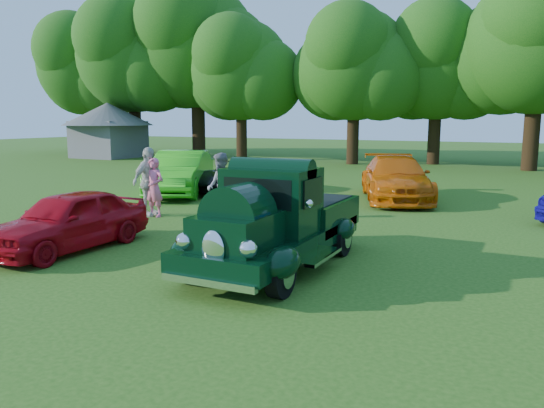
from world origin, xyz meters
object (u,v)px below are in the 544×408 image
at_px(spectator_grey, 221,186).
at_px(gazebo, 108,124).
at_px(back_car_lime, 181,173).
at_px(back_car_orange, 396,178).
at_px(spectator_white, 148,182).
at_px(spectator_pink, 154,187).
at_px(hero_pickup, 277,224).
at_px(red_convertible, 68,220).
at_px(back_car_black, 242,176).

height_order(spectator_grey, gazebo, gazebo).
bearing_deg(back_car_lime, gazebo, 116.09).
distance_m(back_car_orange, spectator_white, 8.36).
bearing_deg(gazebo, spectator_pink, -43.94).
xyz_separation_m(hero_pickup, red_convertible, (-4.51, -0.83, -0.18)).
height_order(back_car_black, back_car_orange, back_car_orange).
distance_m(red_convertible, spectator_pink, 4.00).
distance_m(back_car_lime, spectator_pink, 4.50).
bearing_deg(red_convertible, back_car_orange, 66.49).
distance_m(back_car_lime, spectator_white, 4.35).
distance_m(red_convertible, spectator_grey, 4.59).
relative_size(red_convertible, back_car_lime, 0.77).
distance_m(red_convertible, back_car_black, 9.49).
distance_m(hero_pickup, red_convertible, 4.59).
xyz_separation_m(hero_pickup, back_car_orange, (0.03, 9.30, -0.07)).
xyz_separation_m(red_convertible, spectator_white, (-1.09, 3.96, 0.35)).
bearing_deg(back_car_orange, back_car_lime, 175.91).
distance_m(back_car_orange, spectator_grey, 6.68).
distance_m(spectator_grey, gazebo, 26.07).
height_order(back_car_lime, gazebo, gazebo).
bearing_deg(back_car_black, gazebo, 159.73).
relative_size(red_convertible, gazebo, 0.59).
bearing_deg(back_car_orange, spectator_pink, -151.49).
bearing_deg(spectator_pink, back_car_lime, 117.99).
bearing_deg(gazebo, hero_pickup, -41.16).
distance_m(back_car_orange, gazebo, 25.96).
height_order(spectator_pink, spectator_white, spectator_white).
height_order(red_convertible, back_car_black, red_convertible).
distance_m(back_car_lime, back_car_orange, 7.72).
bearing_deg(spectator_white, gazebo, 49.63).
relative_size(back_car_black, spectator_pink, 2.71).
distance_m(red_convertible, spectator_white, 4.12).
bearing_deg(back_car_lime, back_car_orange, -7.55).
relative_size(back_car_black, back_car_orange, 0.89).
distance_m(back_car_lime, back_car_black, 2.30).
bearing_deg(spectator_white, back_car_lime, 27.82).
distance_m(back_car_black, gazebo, 21.40).
xyz_separation_m(spectator_pink, spectator_grey, (1.86, 0.56, 0.09)).
bearing_deg(spectator_grey, gazebo, -175.82).
relative_size(spectator_pink, gazebo, 0.26).
bearing_deg(gazebo, back_car_black, -33.71).
xyz_separation_m(red_convertible, back_car_lime, (-2.85, 7.93, 0.16)).
height_order(hero_pickup, spectator_white, spectator_white).
relative_size(spectator_grey, spectator_white, 0.94).
xyz_separation_m(red_convertible, back_car_orange, (4.54, 10.13, 0.11)).
bearing_deg(red_convertible, spectator_white, 106.02).
bearing_deg(back_car_black, back_car_orange, 20.62).
xyz_separation_m(red_convertible, gazebo, (-18.85, 21.26, 1.76)).
height_order(back_car_black, spectator_grey, spectator_grey).
bearing_deg(spectator_pink, red_convertible, -76.36).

